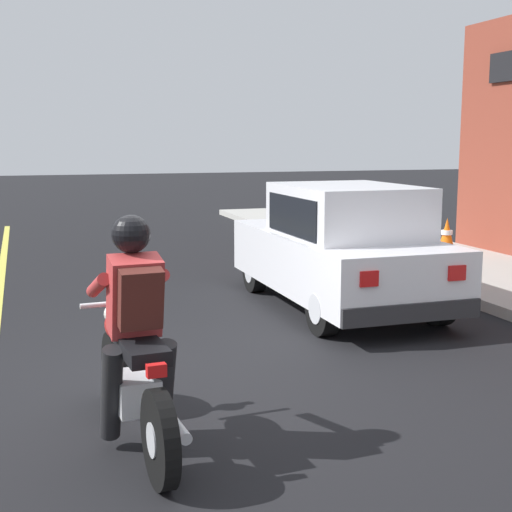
# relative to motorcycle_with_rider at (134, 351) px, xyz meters

# --- Properties ---
(ground_plane) EXTENTS (80.00, 80.00, 0.00)m
(ground_plane) POSITION_rel_motorcycle_with_rider_xyz_m (0.76, 0.95, -0.68)
(ground_plane) COLOR black
(sidewalk_curb) EXTENTS (2.60, 22.00, 0.14)m
(sidewalk_curb) POSITION_rel_motorcycle_with_rider_xyz_m (6.01, 3.95, -0.61)
(sidewalk_curb) COLOR #ADAAA3
(sidewalk_curb) RESTS_ON ground
(motorcycle_with_rider) EXTENTS (0.58, 2.02, 1.62)m
(motorcycle_with_rider) POSITION_rel_motorcycle_with_rider_xyz_m (0.00, 0.00, 0.00)
(motorcycle_with_rider) COLOR black
(motorcycle_with_rider) RESTS_ON ground
(car_hatchback) EXTENTS (1.66, 3.79, 1.57)m
(car_hatchback) POSITION_rel_motorcycle_with_rider_xyz_m (3.10, 3.32, 0.09)
(car_hatchback) COLOR black
(car_hatchback) RESTS_ON ground
(traffic_cone) EXTENTS (0.36, 0.36, 0.60)m
(traffic_cone) POSITION_rel_motorcycle_with_rider_xyz_m (6.53, 6.18, -0.25)
(traffic_cone) COLOR black
(traffic_cone) RESTS_ON sidewalk_curb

